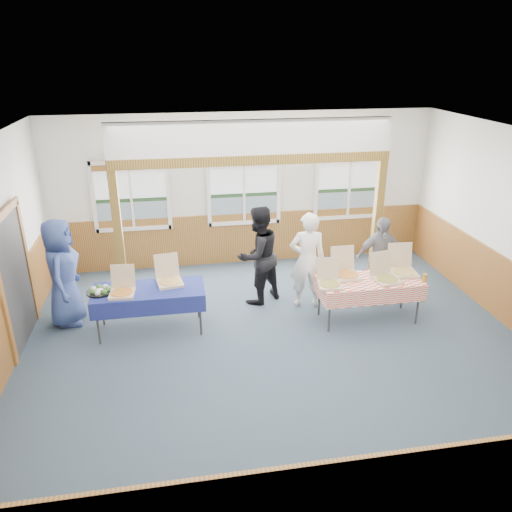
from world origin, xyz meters
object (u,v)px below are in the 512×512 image
Objects in this scene: table_left at (149,292)px; woman_black at (258,255)px; person_grey at (379,258)px; woman_white at (307,260)px; man_blue at (62,272)px; table_right at (370,283)px.

table_left is 1.07× the size of woman_black.
woman_white is at bearing -179.06° from person_grey.
table_left is 4.19m from person_grey.
person_grey is (2.22, -0.22, -0.12)m from woman_black.
table_right is at bearing -96.80° from man_blue.
table_right is 1.00× the size of woman_white.
person_grey is (5.55, -0.01, -0.14)m from man_blue.
table_left is 2.80m from woman_white.
woman_black reaches higher than person_grey.
table_right is at bearing 17.41° from table_left.
table_left is 2.08m from woman_black.
man_blue reaches higher than table_right.
woman_white is at bearing 128.64° from woman_black.
woman_white reaches higher than person_grey.
woman_black is (-0.83, 0.31, 0.03)m from woman_white.
table_right is 1.12× the size of person_grey.
woman_black is at bearing 42.47° from table_left.
man_blue is at bearing -27.25° from woman_black.
table_right is at bearing 148.68° from woman_white.
man_blue reaches higher than woman_white.
woman_white reaches higher than table_left.
woman_black is 2.24m from person_grey.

